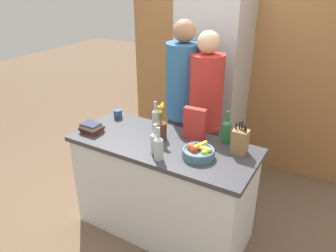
{
  "coord_description": "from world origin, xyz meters",
  "views": [
    {
      "loc": [
        1.25,
        -2.06,
        2.23
      ],
      "look_at": [
        0.0,
        0.09,
        1.04
      ],
      "focal_mm": 35.0,
      "sensor_mm": 36.0,
      "label": 1
    }
  ],
  "objects_px": {
    "cereal_box": "(195,124)",
    "refrigerator": "(212,87)",
    "coffee_mug": "(118,114)",
    "flower_vase": "(161,128)",
    "knife_block": "(240,141)",
    "person_in_blue": "(205,112)",
    "bottle_wine": "(226,130)",
    "person_at_sink": "(183,101)",
    "bottle_water": "(159,147)",
    "fruit_bowl": "(198,152)",
    "book_stack": "(91,128)",
    "bottle_oil": "(155,142)",
    "bottle_vinegar": "(156,118)"
  },
  "relations": [
    {
      "from": "refrigerator",
      "to": "bottle_water",
      "type": "height_order",
      "value": "refrigerator"
    },
    {
      "from": "book_stack",
      "to": "bottle_oil",
      "type": "relative_size",
      "value": 0.83
    },
    {
      "from": "person_at_sink",
      "to": "person_in_blue",
      "type": "bearing_deg",
      "value": -30.11
    },
    {
      "from": "flower_vase",
      "to": "book_stack",
      "type": "relative_size",
      "value": 1.6
    },
    {
      "from": "bottle_wine",
      "to": "person_at_sink",
      "type": "distance_m",
      "value": 0.73
    },
    {
      "from": "fruit_bowl",
      "to": "knife_block",
      "type": "xyz_separation_m",
      "value": [
        0.25,
        0.22,
        0.06
      ]
    },
    {
      "from": "refrigerator",
      "to": "bottle_wine",
      "type": "bearing_deg",
      "value": -60.82
    },
    {
      "from": "bottle_vinegar",
      "to": "coffee_mug",
      "type": "bearing_deg",
      "value": 178.35
    },
    {
      "from": "book_stack",
      "to": "fruit_bowl",
      "type": "bearing_deg",
      "value": 5.01
    },
    {
      "from": "coffee_mug",
      "to": "bottle_water",
      "type": "height_order",
      "value": "bottle_water"
    },
    {
      "from": "coffee_mug",
      "to": "flower_vase",
      "type": "bearing_deg",
      "value": -15.0
    },
    {
      "from": "book_stack",
      "to": "bottle_vinegar",
      "type": "height_order",
      "value": "bottle_vinegar"
    },
    {
      "from": "coffee_mug",
      "to": "bottle_water",
      "type": "bearing_deg",
      "value": -31.32
    },
    {
      "from": "refrigerator",
      "to": "knife_block",
      "type": "distance_m",
      "value": 1.34
    },
    {
      "from": "flower_vase",
      "to": "coffee_mug",
      "type": "bearing_deg",
      "value": 165.0
    },
    {
      "from": "refrigerator",
      "to": "person_in_blue",
      "type": "xyz_separation_m",
      "value": [
        0.23,
        -0.68,
        -0.0
      ]
    },
    {
      "from": "refrigerator",
      "to": "fruit_bowl",
      "type": "height_order",
      "value": "refrigerator"
    },
    {
      "from": "refrigerator",
      "to": "fruit_bowl",
      "type": "distance_m",
      "value": 1.43
    },
    {
      "from": "fruit_bowl",
      "to": "bottle_vinegar",
      "type": "xyz_separation_m",
      "value": [
        -0.55,
        0.26,
        0.06
      ]
    },
    {
      "from": "bottle_wine",
      "to": "person_at_sink",
      "type": "height_order",
      "value": "person_at_sink"
    },
    {
      "from": "cereal_box",
      "to": "refrigerator",
      "type": "bearing_deg",
      "value": 106.02
    },
    {
      "from": "bottle_wine",
      "to": "person_at_sink",
      "type": "relative_size",
      "value": 0.16
    },
    {
      "from": "bottle_wine",
      "to": "knife_block",
      "type": "bearing_deg",
      "value": -34.42
    },
    {
      "from": "bottle_vinegar",
      "to": "person_in_blue",
      "type": "height_order",
      "value": "person_in_blue"
    },
    {
      "from": "fruit_bowl",
      "to": "book_stack",
      "type": "relative_size",
      "value": 1.23
    },
    {
      "from": "flower_vase",
      "to": "bottle_water",
      "type": "distance_m",
      "value": 0.34
    },
    {
      "from": "cereal_box",
      "to": "book_stack",
      "type": "relative_size",
      "value": 1.37
    },
    {
      "from": "coffee_mug",
      "to": "refrigerator",
      "type": "bearing_deg",
      "value": 64.04
    },
    {
      "from": "knife_block",
      "to": "flower_vase",
      "type": "height_order",
      "value": "flower_vase"
    },
    {
      "from": "knife_block",
      "to": "fruit_bowl",
      "type": "bearing_deg",
      "value": -138.48
    },
    {
      "from": "knife_block",
      "to": "bottle_water",
      "type": "relative_size",
      "value": 1.03
    },
    {
      "from": "person_at_sink",
      "to": "book_stack",
      "type": "bearing_deg",
      "value": -141.07
    },
    {
      "from": "fruit_bowl",
      "to": "person_in_blue",
      "type": "height_order",
      "value": "person_in_blue"
    },
    {
      "from": "refrigerator",
      "to": "person_at_sink",
      "type": "relative_size",
      "value": 1.1
    },
    {
      "from": "flower_vase",
      "to": "book_stack",
      "type": "height_order",
      "value": "flower_vase"
    },
    {
      "from": "coffee_mug",
      "to": "bottle_oil",
      "type": "relative_size",
      "value": 0.44
    },
    {
      "from": "knife_block",
      "to": "bottle_wine",
      "type": "bearing_deg",
      "value": 145.58
    },
    {
      "from": "flower_vase",
      "to": "bottle_water",
      "type": "height_order",
      "value": "flower_vase"
    },
    {
      "from": "flower_vase",
      "to": "bottle_vinegar",
      "type": "xyz_separation_m",
      "value": [
        -0.15,
        0.15,
        0.0
      ]
    },
    {
      "from": "knife_block",
      "to": "person_in_blue",
      "type": "bearing_deg",
      "value": 138.33
    },
    {
      "from": "book_stack",
      "to": "bottle_water",
      "type": "xyz_separation_m",
      "value": [
        0.76,
        -0.09,
        0.06
      ]
    },
    {
      "from": "coffee_mug",
      "to": "person_at_sink",
      "type": "relative_size",
      "value": 0.06
    },
    {
      "from": "cereal_box",
      "to": "flower_vase",
      "type": "bearing_deg",
      "value": -150.8
    },
    {
      "from": "cereal_box",
      "to": "person_at_sink",
      "type": "height_order",
      "value": "person_at_sink"
    },
    {
      "from": "flower_vase",
      "to": "coffee_mug",
      "type": "relative_size",
      "value": 2.99
    },
    {
      "from": "knife_block",
      "to": "cereal_box",
      "type": "xyz_separation_m",
      "value": [
        -0.41,
        0.03,
        0.04
      ]
    },
    {
      "from": "refrigerator",
      "to": "coffee_mug",
      "type": "height_order",
      "value": "refrigerator"
    },
    {
      "from": "book_stack",
      "to": "cereal_box",
      "type": "bearing_deg",
      "value": 22.18
    },
    {
      "from": "knife_block",
      "to": "person_in_blue",
      "type": "relative_size",
      "value": 0.16
    },
    {
      "from": "fruit_bowl",
      "to": "coffee_mug",
      "type": "distance_m",
      "value": 1.03
    }
  ]
}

